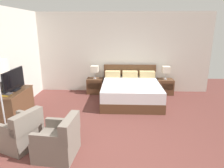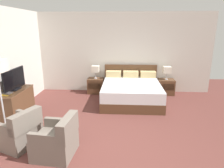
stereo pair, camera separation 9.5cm
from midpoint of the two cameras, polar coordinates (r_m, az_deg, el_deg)
The scene contains 14 objects.
ground_plane at distance 3.88m, azimuth -0.55°, elevation -19.67°, with size 11.60×11.60×0.00m, color brown.
wall_back at distance 7.10m, azimuth 1.58°, elevation 8.85°, with size 6.61×0.06×2.76m, color beige.
wall_left at distance 5.69m, azimuth -28.15°, elevation 5.20°, with size 0.06×5.67×2.76m, color beige.
bed at distance 6.31m, azimuth 5.92°, elevation -2.03°, with size 1.83×2.04×0.99m.
nightstand_left at distance 7.08m, azimuth -4.28°, elevation -0.47°, with size 0.55×0.44×0.52m.
nightstand_right at distance 7.18m, azimuth 15.47°, elevation -0.78°, with size 0.55×0.44×0.52m.
table_lamp_left at distance 6.94m, azimuth -4.38°, elevation 4.27°, with size 0.25×0.25×0.45m.
table_lamp_right at distance 7.04m, azimuth 15.82°, elevation 3.88°, with size 0.25×0.25×0.45m.
dresser at distance 5.62m, azimuth -25.32°, elevation -5.18°, with size 0.48×1.14×0.74m.
tv at distance 5.50m, azimuth -25.67°, elevation 1.10°, with size 0.18×0.95×0.53m.
book_red_cover at distance 5.23m, azimuth -27.64°, elevation -2.62°, with size 0.20×0.17×0.03m, color gold.
book_blue_cover at distance 5.21m, azimuth -27.39°, elevation -2.32°, with size 0.22×0.15×0.03m, color #383333.
armchair_by_window at distance 4.38m, azimuth -24.40°, elevation -12.41°, with size 0.89×0.89×0.76m.
armchair_companion at distance 3.86m, azimuth -14.76°, elevation -15.40°, with size 0.75×0.74×0.76m.
Camera 2 is at (0.27, -3.14, 2.26)m, focal length 32.00 mm.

